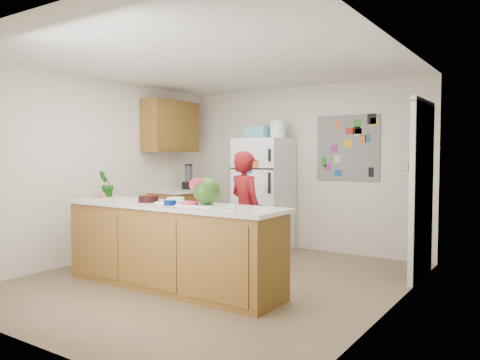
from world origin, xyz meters
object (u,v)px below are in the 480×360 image
Objects in this scene: refrigerator at (264,194)px; person at (246,211)px; watermelon at (207,191)px; cherry_bowl at (149,199)px.

person is (0.49, -1.26, -0.10)m from refrigerator.
watermelon is at bearing -73.21° from refrigerator.
watermelon is 1.26× the size of cherry_bowl.
cherry_bowl is at bearing -174.60° from watermelon.
cherry_bowl is at bearing 86.55° from person.
refrigerator is 6.03× the size of watermelon.
refrigerator is 2.43m from watermelon.
watermelon is 0.78m from cherry_bowl.
refrigerator reaches higher than cherry_bowl.
refrigerator is 7.61× the size of cherry_bowl.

